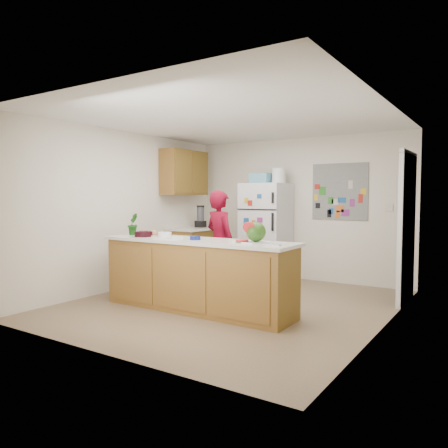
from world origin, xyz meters
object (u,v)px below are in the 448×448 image
Objects in this scene: refrigerator at (266,232)px; cherry_bowl at (143,234)px; person at (220,242)px; watermelon at (256,232)px.

refrigerator is 2.54m from cherry_bowl.
person is at bearing -91.15° from refrigerator.
cherry_bowl is at bearing -103.58° from refrigerator.
watermelon is (1.08, -2.32, 0.20)m from refrigerator.
refrigerator reaches higher than cherry_bowl.
refrigerator is at bearing 76.42° from cherry_bowl.
cherry_bowl is (-0.60, -2.47, 0.11)m from refrigerator.
refrigerator is 1.43m from person.
cherry_bowl is (-1.68, -0.15, -0.09)m from watermelon.
person is at bearing 61.44° from cherry_bowl.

